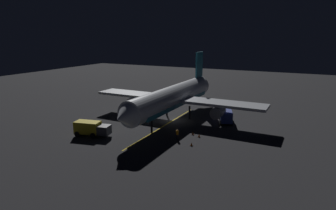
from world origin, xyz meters
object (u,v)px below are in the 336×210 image
at_px(ground_crew_worker, 177,134).
at_px(traffic_cone_near_left, 193,133).
at_px(catering_truck, 226,116).
at_px(traffic_cone_near_right, 199,136).
at_px(baggage_truck, 91,129).
at_px(traffic_cone_under_wing, 191,144).
at_px(airliner, 174,97).

xyz_separation_m(ground_crew_worker, traffic_cone_near_left, (-1.37, -3.26, -0.64)).
xyz_separation_m(catering_truck, traffic_cone_near_right, (1.50, 10.37, -0.97)).
xyz_separation_m(baggage_truck, traffic_cone_near_right, (-16.17, -7.37, -0.99)).
distance_m(catering_truck, traffic_cone_under_wing, 14.64).
xyz_separation_m(airliner, traffic_cone_near_right, (-8.12, 7.47, -4.26)).
bearing_deg(traffic_cone_near_right, traffic_cone_near_left, -23.87).
bearing_deg(traffic_cone_under_wing, baggage_truck, 10.89).
xyz_separation_m(traffic_cone_near_left, traffic_cone_under_wing, (-1.70, 4.77, 0.00)).
bearing_deg(ground_crew_worker, traffic_cone_under_wing, 153.72).
xyz_separation_m(airliner, ground_crew_worker, (-5.42, 10.14, -3.62)).
bearing_deg(baggage_truck, traffic_cone_near_left, -151.81).
height_order(catering_truck, traffic_cone_near_right, catering_truck).
distance_m(traffic_cone_near_right, traffic_cone_under_wing, 4.20).
distance_m(ground_crew_worker, traffic_cone_under_wing, 3.47).
height_order(traffic_cone_near_left, traffic_cone_near_right, same).
distance_m(catering_truck, traffic_cone_near_left, 10.23).
distance_m(ground_crew_worker, traffic_cone_near_left, 3.59).
height_order(airliner, traffic_cone_near_left, airliner).
bearing_deg(catering_truck, ground_crew_worker, 72.15).
bearing_deg(airliner, catering_truck, -163.18).
height_order(baggage_truck, ground_crew_worker, baggage_truck).
height_order(baggage_truck, traffic_cone_near_right, baggage_truck).
bearing_deg(traffic_cone_near_left, baggage_truck, 28.19).
bearing_deg(airliner, ground_crew_worker, 118.13).
height_order(baggage_truck, catering_truck, baggage_truck).
distance_m(baggage_truck, ground_crew_worker, 14.28).
relative_size(baggage_truck, traffic_cone_under_wing, 11.30).
bearing_deg(traffic_cone_near_right, airliner, -42.61).
relative_size(traffic_cone_near_right, traffic_cone_under_wing, 1.00).
xyz_separation_m(airliner, catering_truck, (-9.62, -2.91, -3.29)).
distance_m(baggage_truck, traffic_cone_under_wing, 16.87).
height_order(airliner, catering_truck, airliner).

